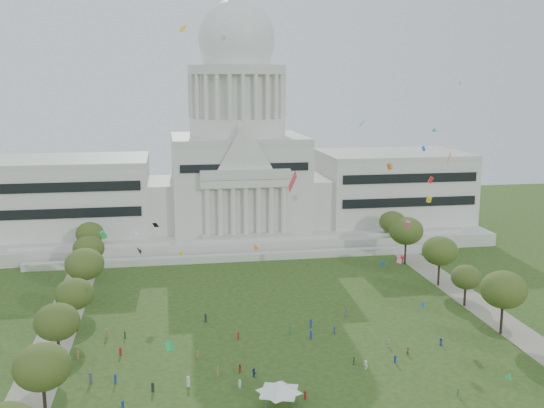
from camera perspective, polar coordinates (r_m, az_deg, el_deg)
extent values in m
plane|color=#2A4616|center=(114.44, 3.93, -16.22)|extent=(400.00, 400.00, 0.00)
cube|color=beige|center=(221.06, -3.04, -2.21)|extent=(160.00, 60.00, 4.00)
cube|color=beige|center=(189.58, -1.88, -4.74)|extent=(130.00, 3.00, 2.00)
cube|color=beige|center=(196.84, -2.19, -3.70)|extent=(140.00, 3.00, 5.00)
cube|color=silver|center=(218.28, -17.53, 0.60)|extent=(50.00, 34.00, 22.00)
cube|color=silver|center=(230.25, 10.69, 1.44)|extent=(50.00, 34.00, 22.00)
cube|color=silver|center=(214.71, -10.15, -0.04)|extent=(12.00, 26.00, 16.00)
cube|color=silver|center=(220.77, 4.01, 0.41)|extent=(12.00, 26.00, 16.00)
cube|color=silver|center=(217.01, -3.05, 1.84)|extent=(44.00, 38.00, 28.00)
cube|color=silver|center=(196.90, -2.39, 1.86)|extent=(28.00, 3.00, 2.40)
cube|color=black|center=(201.18, -18.21, 0.30)|extent=(46.00, 0.40, 11.00)
cube|color=black|center=(214.11, 12.29, 1.21)|extent=(46.00, 0.40, 11.00)
cylinder|color=silver|center=(214.81, -3.10, 6.96)|extent=(32.00, 32.00, 6.00)
cylinder|color=silver|center=(214.36, -3.13, 9.63)|extent=(28.00, 28.00, 14.00)
cylinder|color=beige|center=(214.34, -3.15, 11.90)|extent=(32.40, 32.40, 3.00)
cylinder|color=silver|center=(214.51, -3.17, 13.37)|extent=(22.00, 22.00, 8.00)
ellipsoid|color=silver|center=(214.72, -3.18, 14.43)|extent=(25.00, 25.00, 26.20)
cube|color=gray|center=(141.04, -18.91, -11.39)|extent=(8.00, 160.00, 0.04)
cube|color=gray|center=(156.77, 18.78, -9.11)|extent=(8.00, 160.00, 0.04)
cylinder|color=black|center=(109.63, -19.70, -16.47)|extent=(0.56, 0.56, 5.75)
ellipsoid|color=#3B4E1A|center=(107.03, -19.91, -13.56)|extent=(8.86, 8.86, 7.25)
cylinder|color=black|center=(127.95, -18.56, -12.40)|extent=(0.56, 0.56, 5.47)
ellipsoid|color=#374717|center=(125.83, -18.72, -9.97)|extent=(8.42, 8.42, 6.89)
cylinder|color=black|center=(143.67, 19.88, -9.72)|extent=(0.56, 0.56, 6.20)
ellipsoid|color=#3F521A|center=(141.57, 20.05, -7.23)|extent=(9.55, 9.55, 7.82)
cylinder|color=black|center=(143.11, -17.16, -9.83)|extent=(0.56, 0.56, 5.27)
ellipsoid|color=#354D1A|center=(141.27, -17.29, -7.71)|extent=(8.12, 8.12, 6.65)
cylinder|color=black|center=(158.16, 16.90, -7.95)|extent=(0.56, 0.56, 4.56)
ellipsoid|color=#3B4B1C|center=(156.70, 17.00, -6.28)|extent=(7.01, 7.01, 5.74)
cylinder|color=black|center=(160.32, -16.33, -7.39)|extent=(0.56, 0.56, 6.03)
ellipsoid|color=#3E511D|center=(158.47, -16.45, -5.19)|extent=(9.29, 9.29, 7.60)
cylinder|color=black|center=(171.42, 14.71, -6.12)|extent=(0.56, 0.56, 5.97)
ellipsoid|color=#365019|center=(169.72, 14.82, -4.08)|extent=(9.19, 9.19, 7.52)
cylinder|color=black|center=(178.18, -16.02, -5.63)|extent=(0.56, 0.56, 5.41)
ellipsoid|color=#394A19|center=(176.68, -16.11, -3.85)|extent=(8.33, 8.33, 6.81)
cylinder|color=black|center=(188.68, 11.86, -4.37)|extent=(0.56, 0.56, 6.37)
ellipsoid|color=#385119|center=(187.04, 11.94, -2.37)|extent=(9.82, 9.82, 8.03)
cylinder|color=black|center=(195.74, -15.93, -4.16)|extent=(0.56, 0.56, 5.32)
ellipsoid|color=#3D4D1A|center=(194.40, -16.02, -2.56)|extent=(8.19, 8.19, 6.70)
cylinder|color=black|center=(205.85, 10.68, -3.17)|extent=(0.56, 0.56, 5.47)
ellipsoid|color=#354716|center=(204.54, 10.74, -1.60)|extent=(8.42, 8.42, 6.89)
cylinder|color=#4C4C4C|center=(105.90, -0.57, -17.85)|extent=(0.12, 0.12, 2.36)
cylinder|color=#4C4C4C|center=(106.75, 2.36, -17.61)|extent=(0.12, 0.12, 2.36)
cylinder|color=#4C4C4C|center=(110.50, -1.02, -16.55)|extent=(0.12, 0.12, 2.36)
cylinder|color=#4C4C4C|center=(111.32, 1.78, -16.34)|extent=(0.12, 0.12, 2.36)
cube|color=white|center=(107.99, 0.64, -16.48)|extent=(7.16, 7.16, 0.19)
pyramid|color=white|center=(107.52, 0.64, -15.99)|extent=(10.02, 10.02, 1.88)
imported|color=navy|center=(135.04, 14.91, -11.83)|extent=(0.85, 0.90, 1.55)
imported|color=olive|center=(129.14, 12.12, -12.76)|extent=(0.93, 0.77, 1.64)
imported|color=silver|center=(121.94, 8.38, -14.07)|extent=(1.09, 1.27, 1.75)
imported|color=#33723F|center=(123.44, 7.36, -13.77)|extent=(0.68, 1.00, 1.56)
imported|color=navy|center=(117.92, -1.63, -14.88)|extent=(1.18, 1.69, 1.69)
imported|color=#B21E1E|center=(119.58, -2.92, -14.51)|extent=(0.86, 0.59, 1.66)
imported|color=#33723F|center=(115.90, 16.34, -15.89)|extent=(1.06, 0.93, 1.47)
imported|color=silver|center=(131.93, 10.42, -12.16)|extent=(0.78, 1.09, 1.68)
cube|color=navy|center=(110.19, -13.23, -17.17)|extent=(0.45, 0.50, 1.60)
cube|color=#B21E1E|center=(110.74, 3.02, -16.76)|extent=(0.38, 0.46, 1.48)
cube|color=#4C4C51|center=(146.28, 6.64, -9.67)|extent=(0.51, 0.36, 1.79)
cube|color=navy|center=(119.01, -13.87, -14.97)|extent=(0.39, 0.50, 1.66)
cube|color=olive|center=(138.41, -14.60, -11.17)|extent=(0.53, 0.59, 1.89)
cube|color=#26262B|center=(114.72, -10.64, -15.85)|extent=(0.52, 0.47, 1.67)
cube|color=#26262B|center=(142.96, -5.97, -10.14)|extent=(0.48, 0.58, 1.86)
cube|color=olive|center=(130.16, -17.01, -12.76)|extent=(0.44, 0.56, 1.87)
cube|color=silver|center=(114.35, -2.91, -15.81)|extent=(0.42, 0.47, 1.50)
cube|color=navy|center=(139.54, 3.49, -10.64)|extent=(0.56, 0.44, 1.86)
cube|color=navy|center=(133.72, 3.52, -11.63)|extent=(0.40, 0.54, 1.83)
cube|color=navy|center=(125.41, 10.99, -13.49)|extent=(0.37, 0.45, 1.48)
cube|color=#B21E1E|center=(133.61, -3.05, -11.71)|extent=(0.46, 0.48, 1.54)
cube|color=silver|center=(115.51, -7.52, -15.50)|extent=(0.56, 0.57, 1.86)
cube|color=#33723F|center=(112.61, 2.22, -16.24)|extent=(0.47, 0.40, 1.52)
cube|color=olive|center=(125.55, -6.68, -13.31)|extent=(0.38, 0.48, 1.56)
cube|color=navy|center=(136.86, 5.61, -11.17)|extent=(0.30, 0.45, 1.60)
cube|color=#33723F|center=(136.27, 1.66, -11.19)|extent=(0.52, 0.54, 1.75)
cube|color=olive|center=(118.69, -4.86, -14.72)|extent=(0.38, 0.51, 1.76)
cube|color=#4C4C51|center=(120.04, -15.95, -14.76)|extent=(0.60, 0.57, 1.94)
cube|color=#B21E1E|center=(129.64, -13.43, -12.73)|extent=(0.50, 0.45, 1.61)
cube|color=#26262B|center=(137.25, -13.05, -11.36)|extent=(0.33, 0.45, 1.54)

